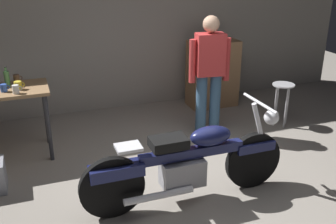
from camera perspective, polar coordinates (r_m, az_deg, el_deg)
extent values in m
plane|color=gray|center=(4.42, 3.77, -10.99)|extent=(12.00, 12.00, 0.00)
cube|color=gray|center=(6.42, -6.23, 14.19)|extent=(8.00, 0.12, 3.10)
cylinder|color=#2D2D33|center=(5.00, -16.88, -2.27)|extent=(0.05, 0.05, 0.86)
cylinder|color=#2D2D33|center=(5.48, -17.29, -0.17)|extent=(0.05, 0.05, 0.86)
cylinder|color=black|center=(4.39, 12.19, -6.86)|extent=(0.64, 0.07, 0.64)
cylinder|color=black|center=(3.87, -8.09, -10.78)|extent=(0.64, 0.07, 0.64)
cube|color=#191E4C|center=(4.31, 12.38, -4.80)|extent=(0.44, 0.14, 0.10)
cube|color=#191E4C|center=(3.78, -7.48, -8.41)|extent=(0.52, 0.18, 0.12)
cube|color=gray|center=(4.04, 2.10, -8.72)|extent=(0.44, 0.24, 0.28)
cube|color=#191E4C|center=(3.97, 3.48, -5.84)|extent=(1.10, 0.10, 0.10)
ellipsoid|color=#191E4C|center=(3.98, 6.18, -3.44)|extent=(0.44, 0.22, 0.20)
cube|color=black|center=(3.82, 0.08, -4.46)|extent=(0.36, 0.24, 0.10)
cube|color=silver|center=(3.70, -5.76, -5.11)|extent=(0.24, 0.20, 0.03)
cylinder|color=silver|center=(4.27, 13.22, -2.82)|extent=(0.26, 0.05, 0.68)
cylinder|color=silver|center=(4.13, 13.15, 1.27)|extent=(0.03, 0.60, 0.03)
sphere|color=silver|center=(4.28, 14.74, -0.74)|extent=(0.16, 0.16, 0.16)
cylinder|color=silver|center=(3.90, -1.31, -12.00)|extent=(0.70, 0.07, 0.07)
cylinder|color=#365675|center=(5.54, 6.79, 1.07)|extent=(0.15, 0.15, 0.88)
cylinder|color=#365675|center=(5.48, 4.81, 0.91)|extent=(0.15, 0.15, 0.88)
cube|color=#BF3333|center=(5.30, 6.10, 8.28)|extent=(0.41, 0.27, 0.56)
cylinder|color=#BF3333|center=(5.40, 8.51, 7.54)|extent=(0.09, 0.09, 0.58)
cylinder|color=#BF3333|center=(5.25, 3.56, 7.33)|extent=(0.09, 0.09, 0.58)
sphere|color=tan|center=(5.22, 6.28, 12.55)|extent=(0.22, 0.22, 0.22)
cylinder|color=#B2B2B7|center=(5.98, 16.40, 3.80)|extent=(0.32, 0.32, 0.02)
cylinder|color=#B2B2B7|center=(6.15, 16.92, 1.06)|extent=(0.02, 0.02, 0.62)
cylinder|color=#B2B2B7|center=(6.17, 15.50, 1.28)|extent=(0.02, 0.02, 0.62)
cylinder|color=#B2B2B7|center=(6.02, 15.23, 0.81)|extent=(0.02, 0.02, 0.62)
cylinder|color=#B2B2B7|center=(6.00, 16.69, 0.58)|extent=(0.02, 0.02, 0.62)
cube|color=#99724C|center=(6.62, 6.47, 5.55)|extent=(0.80, 0.44, 1.10)
sphere|color=tan|center=(6.35, 7.51, 7.60)|extent=(0.04, 0.04, 0.04)
sphere|color=tan|center=(6.43, 7.38, 5.01)|extent=(0.04, 0.04, 0.04)
sphere|color=tan|center=(6.52, 7.25, 2.48)|extent=(0.04, 0.04, 0.04)
cylinder|color=#2D51AD|center=(4.98, -22.70, 3.23)|extent=(0.08, 0.08, 0.09)
torus|color=#2D51AD|center=(4.98, -22.20, 3.35)|extent=(0.05, 0.01, 0.05)
cylinder|color=yellow|center=(5.00, -20.90, 3.62)|extent=(0.09, 0.09, 0.10)
torus|color=yellow|center=(5.00, -20.33, 3.74)|extent=(0.06, 0.01, 0.06)
cylinder|color=brown|center=(5.28, -21.08, 4.54)|extent=(0.07, 0.07, 0.10)
torus|color=brown|center=(5.28, -20.62, 4.65)|extent=(0.06, 0.01, 0.06)
cylinder|color=white|center=(4.86, -21.19, 3.08)|extent=(0.07, 0.07, 0.10)
torus|color=white|center=(4.86, -20.69, 3.21)|extent=(0.06, 0.01, 0.06)
cylinder|color=#4C8C4C|center=(5.19, -22.29, 4.51)|extent=(0.06, 0.06, 0.18)
cylinder|color=#4C8C4C|center=(5.16, -22.47, 5.73)|extent=(0.03, 0.03, 0.05)
cylinder|color=black|center=(5.15, -22.52, 6.04)|extent=(0.03, 0.03, 0.01)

